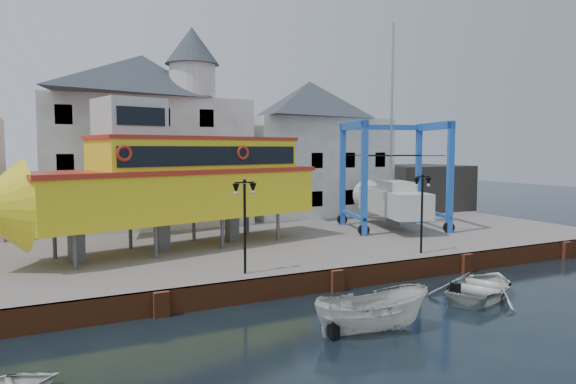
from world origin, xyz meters
name	(u,v)px	position (x,y,z in m)	size (l,w,h in m)	color
ground	(336,291)	(0.00, 0.00, 0.00)	(140.00, 140.00, 0.00)	black
hardstanding	(247,242)	(0.00, 11.00, 0.50)	(44.00, 22.00, 1.00)	slate
quay_wall	(335,280)	(0.00, 0.10, 0.50)	(44.00, 0.47, 1.00)	brown
building_white_main	(146,137)	(-4.87, 18.39, 7.34)	(14.00, 8.30, 14.00)	#B9B9B1
building_white_right	(309,148)	(9.00, 19.00, 6.60)	(12.00, 8.00, 11.20)	#B9B9B1
shed_dark	(416,187)	(19.00, 17.00, 3.00)	(8.00, 7.00, 4.00)	black
lamp_post_left	(245,202)	(-4.00, 1.20, 4.17)	(1.12, 0.32, 4.20)	black
lamp_post_right	(422,194)	(6.00, 1.20, 4.17)	(1.12, 0.32, 4.20)	black
tour_boat	(162,181)	(-6.08, 7.99, 4.79)	(18.98, 8.58, 8.04)	#59595E
travel_lift	(389,194)	(10.12, 9.41, 3.35)	(7.72, 9.61, 14.08)	#2163AF
motorboat_a	(372,332)	(-1.63, -5.06, 0.00)	(1.65, 4.39, 1.70)	silver
motorboat_b	(482,295)	(5.47, -3.47, 0.00)	(3.68, 5.16, 1.07)	silver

